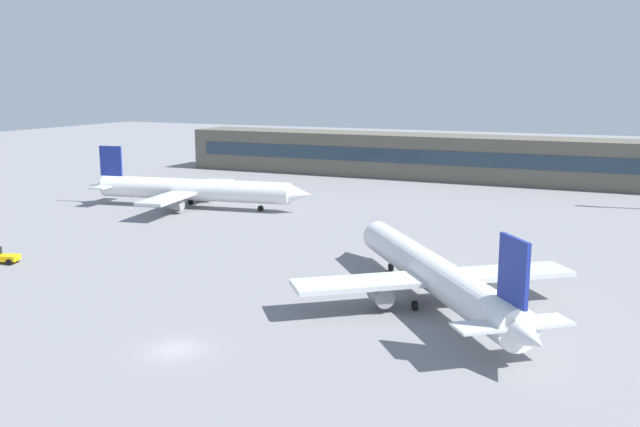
{
  "coord_description": "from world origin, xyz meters",
  "views": [
    {
      "loc": [
        29.77,
        -40.67,
        19.87
      ],
      "look_at": [
        -5.78,
        40.0,
        3.0
      ],
      "focal_mm": 38.83,
      "sensor_mm": 36.0,
      "label": 1
    }
  ],
  "objects": [
    {
      "name": "ground_plane",
      "position": [
        0.0,
        40.0,
        0.0
      ],
      "size": [
        400.0,
        400.0,
        0.0
      ],
      "primitive_type": "plane",
      "color": "gray"
    },
    {
      "name": "airplane_mid",
      "position": [
        -32.21,
        50.8,
        2.9
      ],
      "size": [
        38.47,
        27.05,
        9.53
      ],
      "color": "white",
      "rests_on": "ground_plane"
    },
    {
      "name": "terminal_building",
      "position": [
        0.0,
        99.85,
        4.5
      ],
      "size": [
        122.13,
        12.13,
        9.0
      ],
      "color": "#5B564C",
      "rests_on": "ground_plane"
    },
    {
      "name": "baggage_tug_yellow",
      "position": [
        -32.76,
        13.1,
        0.8
      ],
      "size": [
        3.89,
        2.69,
        1.75
      ],
      "color": "#F2B20C",
      "rests_on": "ground_plane"
    },
    {
      "name": "airplane_near",
      "position": [
        14.48,
        19.02,
        2.82
      ],
      "size": [
        25.73,
        31.22,
        9.24
      ],
      "color": "white",
      "rests_on": "ground_plane"
    }
  ]
}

